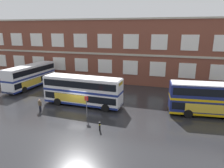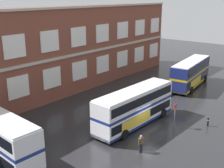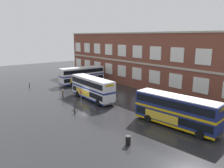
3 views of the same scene
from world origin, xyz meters
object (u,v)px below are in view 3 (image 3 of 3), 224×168
at_px(double_decker_near, 82,75).
at_px(double_decker_middle, 92,88).
at_px(bus_stand_flag, 81,97).
at_px(safety_bollard_east, 75,111).
at_px(safety_bollard_west, 29,85).
at_px(waiting_passenger, 63,93).
at_px(station_litter_bin, 128,140).
at_px(double_decker_far, 176,111).

distance_m(double_decker_near, double_decker_middle, 14.13).
bearing_deg(bus_stand_flag, double_decker_near, 148.25).
bearing_deg(safety_bollard_east, double_decker_near, 145.89).
bearing_deg(safety_bollard_west, waiting_passenger, 8.75).
height_order(double_decker_middle, bus_stand_flag, double_decker_middle).
height_order(double_decker_middle, waiting_passenger, double_decker_middle).
distance_m(double_decker_middle, bus_stand_flag, 4.32).
height_order(bus_stand_flag, safety_bollard_east, bus_stand_flag).
bearing_deg(station_litter_bin, safety_bollard_east, 178.49).
relative_size(double_decker_middle, bus_stand_flag, 4.10).
xyz_separation_m(double_decker_near, safety_bollard_west, (-4.26, -11.42, -1.66)).
bearing_deg(double_decker_middle, waiting_passenger, -139.19).
bearing_deg(double_decker_near, bus_stand_flag, -31.75).
bearing_deg(safety_bollard_west, double_decker_near, 69.52).
distance_m(double_decker_far, waiting_passenger, 22.08).
distance_m(waiting_passenger, bus_stand_flag, 6.58).
distance_m(double_decker_far, safety_bollard_west, 35.05).
bearing_deg(safety_bollard_west, bus_stand_flag, 6.04).
distance_m(waiting_passenger, safety_bollard_east, 9.57).
relative_size(station_litter_bin, safety_bollard_east, 1.08).
relative_size(safety_bollard_west, safety_bollard_east, 1.00).
relative_size(double_decker_far, safety_bollard_east, 11.81).
distance_m(double_decker_near, station_litter_bin, 32.39).
bearing_deg(double_decker_far, double_decker_middle, -175.30).
bearing_deg(double_decker_near, station_litter_bin, -22.46).
xyz_separation_m(station_litter_bin, safety_bollard_west, (-34.15, 0.94, -0.03)).
relative_size(double_decker_far, waiting_passenger, 6.60).
height_order(double_decker_near, double_decker_middle, same).
relative_size(double_decker_near, safety_bollard_west, 11.70).
bearing_deg(bus_stand_flag, waiting_passenger, -179.34).
relative_size(double_decker_near, bus_stand_flag, 4.12).
height_order(waiting_passenger, safety_bollard_east, waiting_passenger).
xyz_separation_m(double_decker_middle, waiting_passenger, (-4.35, -3.76, -1.22)).
relative_size(double_decker_near, waiting_passenger, 6.54).
height_order(double_decker_far, safety_bollard_east, double_decker_far).
xyz_separation_m(bus_stand_flag, safety_bollard_east, (2.65, -2.68, -1.14)).
bearing_deg(station_litter_bin, safety_bollard_west, 178.42).
relative_size(waiting_passenger, bus_stand_flag, 0.63).
xyz_separation_m(double_decker_far, bus_stand_flag, (-14.89, -5.09, -0.51)).
distance_m(double_decker_near, safety_bollard_west, 12.30).
distance_m(station_litter_bin, safety_bollard_east, 12.12).
xyz_separation_m(bus_stand_flag, station_litter_bin, (14.76, -3.00, -1.12)).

